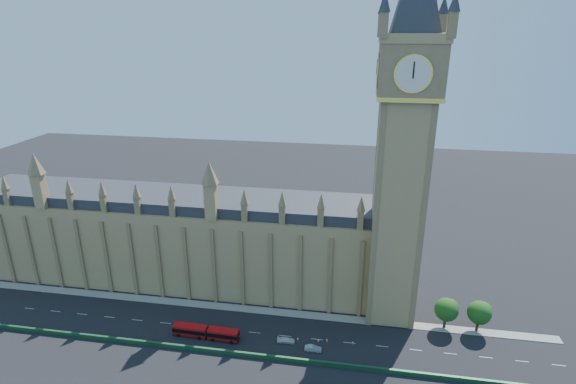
% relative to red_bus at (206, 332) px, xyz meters
% --- Properties ---
extents(ground, '(400.00, 400.00, 0.00)m').
position_rel_red_bus_xyz_m(ground, '(7.56, 3.78, -1.51)').
color(ground, black).
rests_on(ground, ground).
extents(palace_westminster, '(120.00, 20.00, 28.00)m').
position_rel_red_bus_xyz_m(palace_westminster, '(-17.44, 25.78, 12.35)').
color(palace_westminster, tan).
rests_on(palace_westminster, ground).
extents(elizabeth_tower, '(20.59, 20.59, 105.00)m').
position_rel_red_bus_xyz_m(elizabeth_tower, '(45.56, 17.78, 53.05)').
color(elizabeth_tower, tan).
rests_on(elizabeth_tower, ground).
extents(bridge_parapet, '(160.00, 0.60, 1.20)m').
position_rel_red_bus_xyz_m(bridge_parapet, '(7.56, -5.22, -0.91)').
color(bridge_parapet, '#1E4C2D').
rests_on(bridge_parapet, ground).
extents(kerb_north, '(160.00, 3.00, 0.16)m').
position_rel_red_bus_xyz_m(kerb_north, '(7.56, 13.28, -1.43)').
color(kerb_north, gray).
rests_on(kerb_north, ground).
extents(tree_east_near, '(6.00, 6.00, 8.50)m').
position_rel_red_bus_xyz_m(tree_east_near, '(59.78, 13.87, 4.13)').
color(tree_east_near, '#382619').
rests_on(tree_east_near, ground).
extents(tree_east_far, '(6.00, 6.00, 8.50)m').
position_rel_red_bus_xyz_m(tree_east_far, '(67.78, 13.87, 4.13)').
color(tree_east_far, '#382619').
rests_on(tree_east_far, ground).
extents(red_bus, '(16.96, 3.13, 2.87)m').
position_rel_red_bus_xyz_m(red_bus, '(0.00, 0.00, 0.00)').
color(red_bus, '#B40C0D').
rests_on(red_bus, ground).
extents(car_grey, '(4.08, 1.68, 1.38)m').
position_rel_red_bus_xyz_m(car_grey, '(5.56, 0.39, -0.82)').
color(car_grey, '#46494F').
rests_on(car_grey, ground).
extents(car_silver, '(4.06, 1.44, 1.33)m').
position_rel_red_bus_xyz_m(car_silver, '(27.04, -0.54, -0.85)').
color(car_silver, '#A3A6AB').
rests_on(car_silver, ground).
extents(car_white, '(4.47, 2.01, 1.27)m').
position_rel_red_bus_xyz_m(car_white, '(20.15, 1.40, -0.88)').
color(car_white, silver).
rests_on(car_white, ground).
extents(cone_a, '(0.66, 0.66, 0.80)m').
position_rel_red_bus_xyz_m(cone_a, '(30.03, 3.31, -1.12)').
color(cone_a, black).
rests_on(cone_a, ground).
extents(cone_b, '(0.54, 0.54, 0.69)m').
position_rel_red_bus_xyz_m(cone_b, '(36.42, 3.47, -1.17)').
color(cone_b, black).
rests_on(cone_b, ground).
extents(cone_c, '(0.47, 0.47, 0.71)m').
position_rel_red_bus_xyz_m(cone_c, '(22.87, 2.69, -1.16)').
color(cone_c, black).
rests_on(cone_c, ground).
extents(cone_d, '(0.46, 0.46, 0.70)m').
position_rel_red_bus_xyz_m(cone_d, '(28.00, 2.80, -1.17)').
color(cone_d, black).
rests_on(cone_d, ground).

